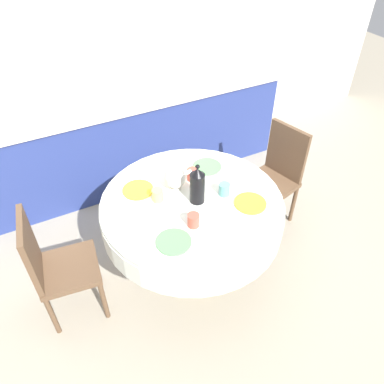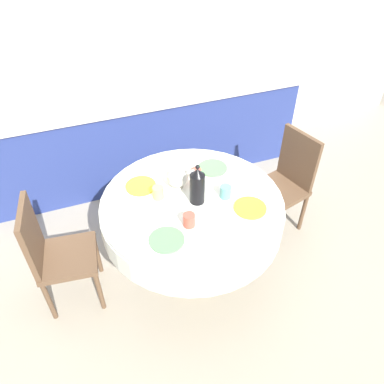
% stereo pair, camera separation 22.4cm
% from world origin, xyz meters
% --- Properties ---
extents(ground_plane, '(12.00, 12.00, 0.00)m').
position_xyz_m(ground_plane, '(0.00, 0.00, 0.00)').
color(ground_plane, '#9E937F').
extents(wall_back, '(7.00, 0.05, 2.60)m').
position_xyz_m(wall_back, '(0.00, 1.79, 1.30)').
color(wall_back, silver).
rests_on(wall_back, ground_plane).
extents(kitchen_counter, '(3.24, 0.64, 0.92)m').
position_xyz_m(kitchen_counter, '(0.00, 1.45, 0.46)').
color(kitchen_counter, navy).
rests_on(kitchen_counter, ground_plane).
extents(dining_table, '(1.29, 1.29, 0.78)m').
position_xyz_m(dining_table, '(0.00, 0.00, 0.65)').
color(dining_table, tan).
rests_on(dining_table, ground_plane).
extents(chair_left, '(0.49, 0.49, 0.93)m').
position_xyz_m(chair_left, '(0.96, 0.24, 0.51)').
color(chair_left, brown).
rests_on(chair_left, ground_plane).
extents(chair_right, '(0.45, 0.45, 0.93)m').
position_xyz_m(chair_right, '(-0.98, 0.12, 0.51)').
color(chair_right, brown).
rests_on(chair_right, ground_plane).
extents(plate_near_left, '(0.22, 0.22, 0.01)m').
position_xyz_m(plate_near_left, '(-0.28, -0.29, 0.79)').
color(plate_near_left, '#5BA85B').
rests_on(plate_near_left, dining_table).
extents(cup_near_left, '(0.08, 0.08, 0.09)m').
position_xyz_m(cup_near_left, '(-0.10, -0.21, 0.82)').
color(cup_near_left, '#CC4C3D').
rests_on(cup_near_left, dining_table).
extents(plate_near_right, '(0.22, 0.22, 0.01)m').
position_xyz_m(plate_near_right, '(0.34, -0.21, 0.79)').
color(plate_near_right, yellow).
rests_on(plate_near_right, dining_table).
extents(cup_near_right, '(0.08, 0.08, 0.09)m').
position_xyz_m(cup_near_right, '(0.23, -0.04, 0.82)').
color(cup_near_right, '#5BA39E').
rests_on(cup_near_right, dining_table).
extents(plate_far_left, '(0.22, 0.22, 0.01)m').
position_xyz_m(plate_far_left, '(-0.29, 0.27, 0.79)').
color(plate_far_left, yellow).
rests_on(plate_far_left, dining_table).
extents(cup_far_left, '(0.08, 0.08, 0.09)m').
position_xyz_m(cup_far_left, '(-0.21, 0.11, 0.82)').
color(cup_far_left, '#DBB766').
rests_on(cup_far_left, dining_table).
extents(plate_far_right, '(0.22, 0.22, 0.01)m').
position_xyz_m(plate_far_right, '(0.28, 0.29, 0.79)').
color(plate_far_right, '#5BA85B').
rests_on(plate_far_right, dining_table).
extents(cup_far_right, '(0.08, 0.08, 0.09)m').
position_xyz_m(cup_far_right, '(0.11, 0.21, 0.82)').
color(cup_far_right, '#CC4C3D').
rests_on(cup_far_right, dining_table).
extents(coffee_carafe, '(0.10, 0.10, 0.31)m').
position_xyz_m(coffee_carafe, '(0.03, -0.01, 0.92)').
color(coffee_carafe, black).
rests_on(coffee_carafe, dining_table).
extents(teapot, '(0.21, 0.15, 0.20)m').
position_xyz_m(teapot, '(-0.04, 0.18, 0.86)').
color(teapot, silver).
rests_on(teapot, dining_table).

